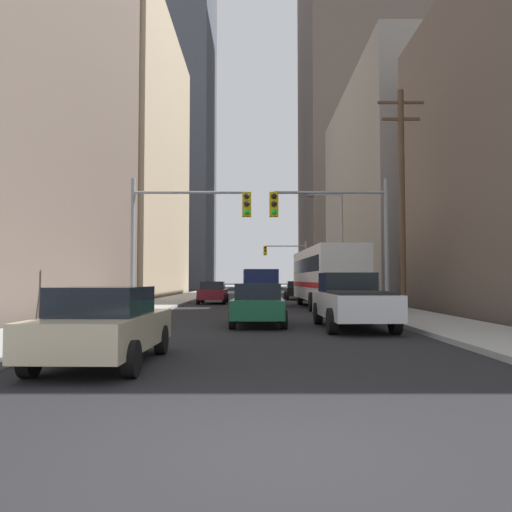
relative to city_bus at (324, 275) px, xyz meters
The scene contains 20 objects.
ground_plane 24.96m from the city_bus, 99.08° to the right, with size 400.00×400.00×0.00m, color black.
sidewalk_left 27.52m from the city_bus, 112.17° to the left, with size 3.20×160.00×0.15m, color #9E9E99.
sidewalk_right 25.62m from the city_bus, 84.35° to the left, with size 3.20×160.00×0.15m, color #9E9E99.
city_bus is the anchor object (origin of this frame).
pickup_truck_white 12.27m from the city_bus, 93.83° to the right, with size 2.20×5.44×1.90m.
cargo_van_navy 4.47m from the city_bus, 150.55° to the left, with size 2.17×5.28×2.26m.
sedan_beige 20.76m from the city_bus, 109.89° to the right, with size 1.95×4.25×1.52m.
sedan_green 11.91m from the city_bus, 109.76° to the right, with size 1.95×4.23×1.52m.
sedan_maroon 8.94m from the city_bus, 142.59° to the left, with size 1.95×4.20×1.52m.
sedan_black 12.49m from the city_bus, 93.22° to the left, with size 1.95×4.22×1.52m.
sedan_red 17.40m from the city_bus, 103.04° to the left, with size 1.96×4.27×1.52m.
traffic_signal_near_left 10.85m from the city_bus, 131.99° to the right, with size 5.17×0.44×6.00m.
traffic_signal_near_right 8.23m from the city_bus, 95.14° to the right, with size 5.11×0.44×6.00m.
traffic_signal_far_right 27.05m from the city_bus, 91.25° to the left, with size 4.85×0.44×6.00m.
utility_pole_right 7.37m from the city_bus, 63.62° to the right, with size 2.20×0.28×10.70m.
street_lamp_right 4.81m from the city_bus, 72.35° to the left, with size 2.45×0.32×7.50m.
building_left_mid_office 34.15m from the city_bus, 140.10° to the left, with size 24.30×25.21×27.33m, color tan.
building_left_far_tower 80.63m from the city_bus, 108.21° to the left, with size 19.69×22.74×74.94m, color #4C515B.
building_right_mid_block 25.58m from the city_bus, 53.85° to the left, with size 19.24×27.73×20.24m, color gray.
building_right_far_highrise 75.15m from the city_bus, 76.73° to the left, with size 20.61×29.10×70.78m, color #66564C.
Camera 1 is at (-0.15, -4.81, 1.67)m, focal length 35.36 mm.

